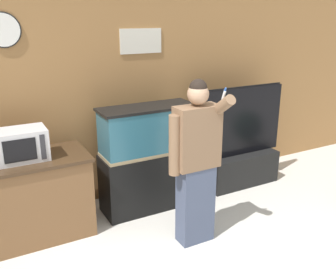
{
  "coord_description": "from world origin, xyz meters",
  "views": [
    {
      "loc": [
        -1.43,
        -1.74,
        2.26
      ],
      "look_at": [
        0.37,
        1.59,
        1.05
      ],
      "focal_mm": 40.0,
      "sensor_mm": 36.0,
      "label": 1
    }
  ],
  "objects": [
    {
      "name": "wall_back_paneled",
      "position": [
        -0.0,
        2.54,
        1.3
      ],
      "size": [
        10.0,
        0.08,
        2.6
      ],
      "color": "olive",
      "rests_on": "ground_plane"
    },
    {
      "name": "counter_island",
      "position": [
        -1.18,
        2.03,
        0.44
      ],
      "size": [
        1.53,
        0.68,
        0.88
      ],
      "color": "brown",
      "rests_on": "ground_plane"
    },
    {
      "name": "microwave",
      "position": [
        -1.05,
        2.02,
        1.04
      ],
      "size": [
        0.48,
        0.35,
        0.31
      ],
      "color": "silver",
      "rests_on": "counter_island"
    },
    {
      "name": "aquarium_on_stand",
      "position": [
        0.33,
        2.02,
        0.63
      ],
      "size": [
        1.13,
        0.44,
        1.27
      ],
      "color": "black",
      "rests_on": "ground_plane"
    },
    {
      "name": "tv_on_stand",
      "position": [
        1.75,
        2.02,
        0.4
      ],
      "size": [
        1.26,
        0.4,
        1.37
      ],
      "color": "black",
      "rests_on": "ground_plane"
    },
    {
      "name": "person_standing",
      "position": [
        0.44,
        1.14,
        0.89
      ],
      "size": [
        0.54,
        0.4,
        1.7
      ],
      "color": "#424C66",
      "rests_on": "ground_plane"
    }
  ]
}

